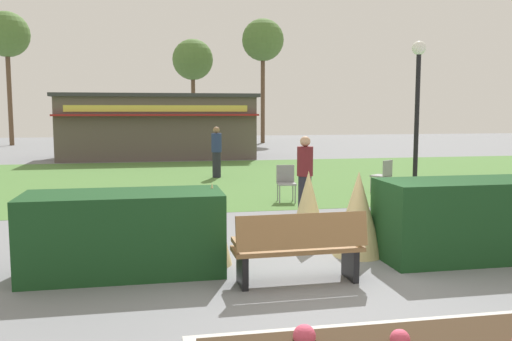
{
  "coord_description": "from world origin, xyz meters",
  "views": [
    {
      "loc": [
        -2.18,
        -6.65,
        2.24
      ],
      "look_at": [
        -0.14,
        3.95,
        1.03
      ],
      "focal_mm": 37.99,
      "sensor_mm": 36.0,
      "label": 1
    }
  ],
  "objects_px": {
    "tree_center_bg": "(263,41)",
    "tree_left_bg": "(7,35)",
    "lamppost_mid": "(417,99)",
    "food_kiosk": "(158,126)",
    "cafe_chair_west": "(286,180)",
    "parked_car_center_slot": "(215,136)",
    "park_bench": "(299,248)",
    "parked_car_west_slot": "(132,137)",
    "tree_right_bg": "(193,60)",
    "person_standing": "(305,175)",
    "person_strolling": "(217,152)",
    "cafe_chair_east": "(384,173)",
    "trash_bin": "(44,241)"
  },
  "relations": [
    {
      "from": "cafe_chair_east",
      "to": "tree_center_bg",
      "type": "xyz_separation_m",
      "value": [
        1.26,
        22.51,
        6.28
      ]
    },
    {
      "from": "park_bench",
      "to": "cafe_chair_east",
      "type": "relative_size",
      "value": 1.92
    },
    {
      "from": "cafe_chair_west",
      "to": "parked_car_center_slot",
      "type": "distance_m",
      "value": 20.04
    },
    {
      "from": "person_standing",
      "to": "parked_car_west_slot",
      "type": "xyz_separation_m",
      "value": [
        -4.32,
        21.83,
        -0.22
      ]
    },
    {
      "from": "park_bench",
      "to": "tree_right_bg",
      "type": "xyz_separation_m",
      "value": [
        1.05,
        31.49,
        5.15
      ]
    },
    {
      "from": "park_bench",
      "to": "parked_car_center_slot",
      "type": "height_order",
      "value": "parked_car_center_slot"
    },
    {
      "from": "park_bench",
      "to": "person_standing",
      "type": "height_order",
      "value": "person_standing"
    },
    {
      "from": "tree_center_bg",
      "to": "parked_car_west_slot",
      "type": "bearing_deg",
      "value": -158.57
    },
    {
      "from": "person_standing",
      "to": "park_bench",
      "type": "bearing_deg",
      "value": -65.95
    },
    {
      "from": "park_bench",
      "to": "parked_car_west_slot",
      "type": "bearing_deg",
      "value": 96.48
    },
    {
      "from": "trash_bin",
      "to": "food_kiosk",
      "type": "xyz_separation_m",
      "value": [
        1.79,
        17.97,
        1.08
      ]
    },
    {
      "from": "tree_right_bg",
      "to": "person_standing",
      "type": "bearing_deg",
      "value": -89.38
    },
    {
      "from": "cafe_chair_east",
      "to": "person_standing",
      "type": "distance_m",
      "value": 4.03
    },
    {
      "from": "person_strolling",
      "to": "parked_car_west_slot",
      "type": "height_order",
      "value": "person_strolling"
    },
    {
      "from": "lamppost_mid",
      "to": "person_standing",
      "type": "bearing_deg",
      "value": -149.57
    },
    {
      "from": "lamppost_mid",
      "to": "trash_bin",
      "type": "xyz_separation_m",
      "value": [
        -8.29,
        -5.27,
        -2.11
      ]
    },
    {
      "from": "park_bench",
      "to": "cafe_chair_west",
      "type": "distance_m",
      "value": 6.35
    },
    {
      "from": "tree_left_bg",
      "to": "cafe_chair_west",
      "type": "bearing_deg",
      "value": -63.39
    },
    {
      "from": "trash_bin",
      "to": "parked_car_center_slot",
      "type": "relative_size",
      "value": 0.2
    },
    {
      "from": "cafe_chair_east",
      "to": "tree_right_bg",
      "type": "xyz_separation_m",
      "value": [
        -3.29,
        24.41,
        5.11
      ]
    },
    {
      "from": "lamppost_mid",
      "to": "parked_car_west_slot",
      "type": "distance_m",
      "value": 21.32
    },
    {
      "from": "person_standing",
      "to": "parked_car_west_slot",
      "type": "bearing_deg",
      "value": 142.14
    },
    {
      "from": "cafe_chair_east",
      "to": "lamppost_mid",
      "type": "bearing_deg",
      "value": -41.91
    },
    {
      "from": "cafe_chair_west",
      "to": "person_strolling",
      "type": "relative_size",
      "value": 0.53
    },
    {
      "from": "trash_bin",
      "to": "person_standing",
      "type": "distance_m",
      "value": 5.65
    },
    {
      "from": "trash_bin",
      "to": "tree_right_bg",
      "type": "bearing_deg",
      "value": 81.76
    },
    {
      "from": "lamppost_mid",
      "to": "cafe_chair_east",
      "type": "relative_size",
      "value": 4.49
    },
    {
      "from": "trash_bin",
      "to": "tree_right_bg",
      "type": "relative_size",
      "value": 0.12
    },
    {
      "from": "park_bench",
      "to": "tree_center_bg",
      "type": "distance_m",
      "value": 30.77
    },
    {
      "from": "tree_center_bg",
      "to": "lamppost_mid",
      "type": "bearing_deg",
      "value": -91.59
    },
    {
      "from": "cafe_chair_east",
      "to": "person_standing",
      "type": "height_order",
      "value": "person_standing"
    },
    {
      "from": "lamppost_mid",
      "to": "parked_car_west_slot",
      "type": "xyz_separation_m",
      "value": [
        -7.93,
        19.7,
        -1.88
      ]
    },
    {
      "from": "lamppost_mid",
      "to": "parked_car_center_slot",
      "type": "height_order",
      "value": "lamppost_mid"
    },
    {
      "from": "lamppost_mid",
      "to": "tree_right_bg",
      "type": "xyz_separation_m",
      "value": [
        -3.91,
        24.97,
        3.11
      ]
    },
    {
      "from": "tree_right_bg",
      "to": "person_strolling",
      "type": "bearing_deg",
      "value": -92.21
    },
    {
      "from": "parked_car_west_slot",
      "to": "cafe_chair_west",
      "type": "bearing_deg",
      "value": -77.74
    },
    {
      "from": "park_bench",
      "to": "person_standing",
      "type": "xyz_separation_m",
      "value": [
        1.34,
        4.4,
        0.38
      ]
    },
    {
      "from": "food_kiosk",
      "to": "cafe_chair_east",
      "type": "relative_size",
      "value": 10.12
    },
    {
      "from": "lamppost_mid",
      "to": "person_strolling",
      "type": "height_order",
      "value": "lamppost_mid"
    },
    {
      "from": "person_strolling",
      "to": "parked_car_west_slot",
      "type": "bearing_deg",
      "value": 63.64
    },
    {
      "from": "trash_bin",
      "to": "cafe_chair_west",
      "type": "relative_size",
      "value": 0.92
    },
    {
      "from": "trash_bin",
      "to": "tree_left_bg",
      "type": "relative_size",
      "value": 0.1
    },
    {
      "from": "trash_bin",
      "to": "park_bench",
      "type": "bearing_deg",
      "value": -20.65
    },
    {
      "from": "park_bench",
      "to": "parked_car_west_slot",
      "type": "xyz_separation_m",
      "value": [
        -2.98,
        26.23,
        0.16
      ]
    },
    {
      "from": "person_strolling",
      "to": "person_standing",
      "type": "height_order",
      "value": "same"
    },
    {
      "from": "lamppost_mid",
      "to": "food_kiosk",
      "type": "xyz_separation_m",
      "value": [
        -6.5,
        12.7,
        -1.03
      ]
    },
    {
      "from": "food_kiosk",
      "to": "tree_center_bg",
      "type": "xyz_separation_m",
      "value": [
        7.14,
        10.36,
        5.32
      ]
    },
    {
      "from": "lamppost_mid",
      "to": "parked_car_west_slot",
      "type": "bearing_deg",
      "value": 111.93
    },
    {
      "from": "food_kiosk",
      "to": "tree_center_bg",
      "type": "relative_size",
      "value": 1.09
    },
    {
      "from": "tree_center_bg",
      "to": "tree_left_bg",
      "type": "bearing_deg",
      "value": 178.45
    }
  ]
}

